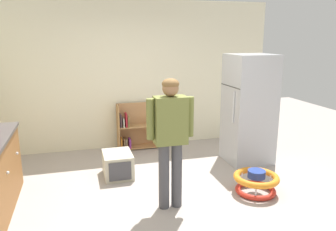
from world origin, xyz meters
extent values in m
plane|color=#AA9E96|center=(0.00, 0.00, 0.00)|extent=(12.00, 12.00, 0.00)
cube|color=#EFE7C5|center=(0.00, 2.33, 1.35)|extent=(5.20, 0.06, 2.70)
sphere|color=silver|center=(-1.89, 0.09, 0.56)|extent=(0.04, 0.04, 0.04)
sphere|color=silver|center=(-1.89, 0.75, 0.56)|extent=(0.04, 0.04, 0.04)
cube|color=#B7BABF|center=(1.62, 1.00, 0.89)|extent=(0.70, 0.68, 1.78)
cylinder|color=silver|center=(1.26, 0.83, 0.98)|extent=(0.02, 0.02, 0.50)
cube|color=#333333|center=(1.27, 1.00, 1.28)|extent=(0.01, 0.67, 0.01)
cube|color=tan|center=(-0.39, 2.11, 0.42)|extent=(0.02, 0.28, 0.85)
cube|color=tan|center=(0.39, 2.11, 0.42)|extent=(0.02, 0.28, 0.85)
cube|color=tan|center=(0.00, 2.24, 0.42)|extent=(0.80, 0.02, 0.85)
cube|color=tan|center=(0.00, 2.11, 0.03)|extent=(0.76, 0.24, 0.02)
cube|color=tan|center=(0.00, 2.11, 0.43)|extent=(0.76, 0.24, 0.02)
cube|color=orange|center=(-0.35, 2.08, 0.14)|extent=(0.02, 0.17, 0.20)
cube|color=#46333A|center=(-0.35, 2.08, 0.57)|extent=(0.02, 0.17, 0.25)
cube|color=brown|center=(-0.29, 2.08, 0.13)|extent=(0.02, 0.17, 0.18)
cube|color=beige|center=(-0.29, 2.08, 0.53)|extent=(0.02, 0.17, 0.17)
cube|color=olive|center=(-0.26, 2.08, 0.13)|extent=(0.03, 0.17, 0.17)
cube|color=#B0212C|center=(-0.24, 2.08, 0.57)|extent=(0.03, 0.17, 0.25)
cube|color=#86338A|center=(-0.19, 2.08, 0.13)|extent=(0.03, 0.17, 0.17)
cube|color=olive|center=(-0.21, 2.08, 0.55)|extent=(0.03, 0.17, 0.20)
cylinder|color=#4A4A4F|center=(-0.13, -0.16, 0.41)|extent=(0.13, 0.13, 0.82)
cylinder|color=#4A4A4F|center=(0.03, -0.16, 0.41)|extent=(0.13, 0.13, 0.82)
cube|color=olive|center=(-0.05, -0.16, 1.10)|extent=(0.38, 0.22, 0.56)
cylinder|color=olive|center=(-0.29, -0.16, 1.13)|extent=(0.09, 0.09, 0.48)
cylinder|color=olive|center=(0.19, -0.16, 1.13)|extent=(0.09, 0.09, 0.48)
sphere|color=#996B47|center=(-0.05, -0.16, 1.48)|extent=(0.19, 0.19, 0.19)
ellipsoid|color=brown|center=(-0.05, -0.16, 1.53)|extent=(0.20, 0.20, 0.12)
torus|color=red|center=(1.16, -0.12, 0.04)|extent=(0.54, 0.54, 0.07)
torus|color=orange|center=(1.16, -0.12, 0.22)|extent=(0.60, 0.60, 0.08)
cylinder|color=navy|center=(1.16, -0.12, 0.27)|extent=(0.23, 0.23, 0.10)
cylinder|color=silver|center=(1.38, -0.12, 0.13)|extent=(0.02, 0.02, 0.18)
cylinder|color=silver|center=(1.05, 0.08, 0.13)|extent=(0.02, 0.02, 0.18)
cylinder|color=silver|center=(1.05, -0.31, 0.13)|extent=(0.02, 0.02, 0.18)
cube|color=beige|center=(-0.55, 0.94, 0.18)|extent=(0.42, 0.54, 0.36)
cube|color=#424247|center=(-0.55, 0.67, 0.18)|extent=(0.32, 0.01, 0.27)
camera|label=1|loc=(-1.08, -3.75, 2.05)|focal=35.42mm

